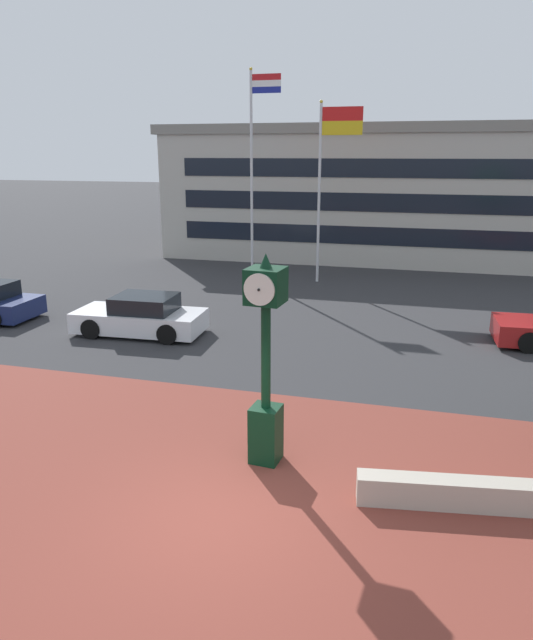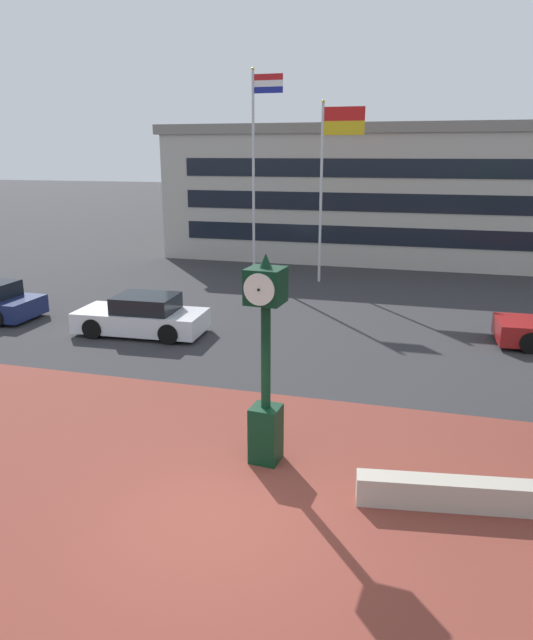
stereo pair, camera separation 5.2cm
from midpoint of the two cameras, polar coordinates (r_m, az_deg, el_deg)
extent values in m
plane|color=#2D2D30|center=(10.06, -4.81, -18.42)|extent=(200.00, 200.00, 0.00)
cube|color=brown|center=(10.49, -3.76, -16.81)|extent=(44.00, 9.09, 0.01)
cube|color=#ADA393|center=(10.60, 17.57, -15.65)|extent=(3.22, 0.87, 0.50)
cube|color=black|center=(11.32, -0.20, -10.93)|extent=(0.58, 0.58, 1.11)
cylinder|color=black|center=(10.71, -0.20, -3.52)|extent=(0.18, 0.18, 1.99)
cube|color=black|center=(10.35, -0.21, 3.34)|extent=(0.68, 0.68, 0.63)
cylinder|color=silver|center=(10.65, 0.41, 3.70)|extent=(0.56, 0.08, 0.56)
sphere|color=black|center=(10.67, 0.44, 3.72)|extent=(0.05, 0.05, 0.05)
cylinder|color=silver|center=(10.05, -0.87, 2.95)|extent=(0.56, 0.08, 0.56)
sphere|color=black|center=(10.03, -0.91, 2.93)|extent=(0.05, 0.05, 0.05)
cone|color=black|center=(10.26, -0.21, 5.76)|extent=(0.22, 0.22, 0.26)
cylinder|color=black|center=(18.83, 23.94, -1.98)|extent=(0.65, 0.26, 0.64)
cylinder|color=black|center=(20.35, 23.07, -0.62)|extent=(0.65, 0.26, 0.64)
cylinder|color=black|center=(23.06, -22.11, 1.33)|extent=(0.64, 0.22, 0.64)
cube|color=silver|center=(19.43, -12.20, -0.05)|extent=(4.18, 1.97, 0.64)
cube|color=black|center=(19.21, -11.74, 1.52)|extent=(1.95, 1.62, 0.56)
cylinder|color=black|center=(19.32, -16.63, -0.82)|extent=(0.65, 0.25, 0.64)
cylinder|color=black|center=(20.73, -14.42, 0.47)|extent=(0.65, 0.25, 0.64)
cylinder|color=black|center=(18.24, -9.63, -1.35)|extent=(0.65, 0.25, 0.64)
cylinder|color=black|center=(19.72, -7.82, 0.04)|extent=(0.65, 0.25, 0.64)
cylinder|color=silver|center=(27.10, -1.51, 13.46)|extent=(0.12, 0.12, 9.00)
sphere|color=gold|center=(27.29, -1.58, 23.07)|extent=(0.14, 0.14, 0.14)
cube|color=red|center=(27.06, -0.06, 22.42)|extent=(1.27, 0.02, 0.26)
cube|color=white|center=(27.03, -0.06, 21.87)|extent=(1.27, 0.02, 0.26)
cube|color=navy|center=(27.00, -0.06, 21.33)|extent=(1.27, 0.02, 0.26)
cylinder|color=silver|center=(26.42, 5.04, 11.85)|extent=(0.12, 0.12, 7.63)
sphere|color=gold|center=(26.43, 5.26, 20.26)|extent=(0.14, 0.14, 0.14)
cube|color=red|center=(26.25, 7.30, 19.15)|extent=(1.71, 0.02, 0.57)
cube|color=gold|center=(26.22, 7.26, 17.91)|extent=(1.71, 0.02, 0.57)
cube|color=#B2ADA3|center=(35.61, 17.12, 11.39)|extent=(30.14, 11.55, 6.54)
cube|color=gray|center=(35.55, 17.60, 17.04)|extent=(30.74, 11.78, 0.50)
cube|color=black|center=(30.02, 17.10, 7.51)|extent=(27.12, 0.04, 0.90)
cube|color=black|center=(29.84, 17.36, 10.62)|extent=(27.12, 0.04, 0.90)
cube|color=black|center=(29.75, 17.63, 13.75)|extent=(27.12, 0.04, 0.90)
camera|label=1|loc=(0.03, -90.14, -0.04)|focal=33.15mm
camera|label=2|loc=(0.03, 89.86, 0.04)|focal=33.15mm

